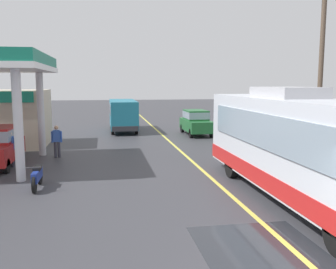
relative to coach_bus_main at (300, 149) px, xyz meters
The scene contains 9 objects.
ground 15.16m from the coach_bus_main, 97.49° to the left, with size 120.00×120.00×0.00m, color #38383D.
lane_divider_stripe 10.27m from the coach_bus_main, 101.18° to the left, with size 0.16×50.00×0.01m, color #D8CC4C.
coach_bus_main is the anchor object (origin of this frame).
minibus_opposing_lane 19.62m from the coach_bus_main, 103.83° to the left, with size 2.04×6.13×2.44m.
motorcycle_parked_forecourt 9.22m from the coach_bus_main, 161.16° to the left, with size 0.55×1.80×0.92m.
pedestrian_near_pump 12.47m from the coach_bus_main, 146.90° to the left, with size 0.55×0.22×1.66m.
pedestrian_by_shop 12.34m from the coach_bus_main, 134.37° to the left, with size 0.55×0.22×1.66m.
car_trailing_behind_bus 16.03m from the coach_bus_main, 88.04° to the left, with size 1.70×4.20×1.82m.
utility_pole_roadside 8.46m from the coach_bus_main, 54.86° to the left, with size 1.80×0.24×8.97m.
Camera 1 is at (-4.23, -5.98, 3.83)m, focal length 40.29 mm.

